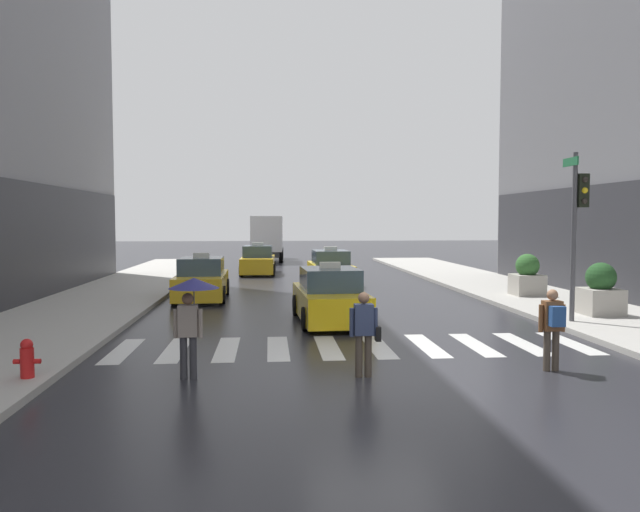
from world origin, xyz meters
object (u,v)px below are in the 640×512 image
Objects in this scene: taxi_second at (202,281)px; fire_hydrant at (27,358)px; taxi_fourth at (258,261)px; taxi_third at (330,269)px; planter_near_corner at (601,291)px; box_truck at (268,236)px; pedestrian_with_backpack at (553,323)px; pedestrian_with_handbag at (364,329)px; pedestrian_with_umbrella at (192,300)px; taxi_lead at (330,298)px; planter_mid_block at (527,277)px; traffic_light_pole at (578,212)px.

taxi_second is 12.24m from fire_hydrant.
taxi_fourth is at bearing 79.83° from taxi_second.
taxi_third reaches higher than planter_near_corner.
pedestrian_with_backpack is (5.74, -33.82, -0.88)m from box_truck.
fire_hydrant is at bearing -98.65° from taxi_second.
pedestrian_with_backpack is at bearing 1.80° from pedestrian_with_handbag.
taxi_second is at bearing 110.16° from pedestrian_with_handbag.
pedestrian_with_umbrella reaches higher than planter_near_corner.
taxi_second reaches higher than pedestrian_with_backpack.
pedestrian_with_umbrella is at bearing 4.90° from fire_hydrant.
planter_near_corner is (8.32, -0.20, 0.15)m from taxi_lead.
pedestrian_with_handbag is (0.03, -6.38, 0.21)m from taxi_lead.
taxi_second is at bearing 124.73° from pedestrian_with_backpack.
pedestrian_with_handbag is 6.26m from fire_hydrant.
taxi_third reaches higher than pedestrian_with_handbag.
taxi_third is at bearing 43.05° from taxi_second.
taxi_third is 2.86× the size of planter_mid_block.
taxi_lead is 7.36m from pedestrian_with_backpack.
pedestrian_with_backpack is at bearing -74.61° from taxi_fourth.
taxi_lead is at bearing 121.64° from pedestrian_with_backpack.
traffic_light_pole is at bearing -62.30° from taxi_fourth.
pedestrian_with_umbrella reaches higher than taxi_fourth.
taxi_third is at bearing 123.38° from planter_near_corner.
planter_near_corner is (1.37, 1.10, -2.38)m from traffic_light_pole.
box_truck is 29.59m from planter_near_corner.
traffic_light_pole is 13.61m from taxi_third.
taxi_third is 2.78× the size of pedestrian_with_backpack.
taxi_third is 0.60× the size of box_truck.
pedestrian_with_umbrella is at bearing -117.60° from taxi_lead.
taxi_fourth reaches higher than pedestrian_with_handbag.
taxi_fourth is at bearing 117.70° from traffic_light_pole.
planter_near_corner reaches higher than fire_hydrant.
pedestrian_with_backpack is at bearing -0.18° from pedestrian_with_umbrella.
pedestrian_with_backpack is (-3.09, -4.96, -2.29)m from traffic_light_pole.
traffic_light_pole is 20.29m from taxi_fourth.
pedestrian_with_backpack and pedestrian_with_handbag have the same top height.
taxi_second is 12.55m from planter_mid_block.
taxi_lead is 1.01× the size of taxi_fourth.
traffic_light_pole is 6.67× the size of fire_hydrant.
traffic_light_pole is 7.51m from taxi_lead.
planter_near_corner is (14.53, 6.29, 0.37)m from fire_hydrant.
pedestrian_with_backpack is (8.23, -11.87, 0.25)m from taxi_second.
taxi_lead is at bearing -86.10° from box_truck.
traffic_light_pole reaches higher than pedestrian_with_backpack.
pedestrian_with_handbag reaches higher than fire_hydrant.
pedestrian_with_umbrella is at bearing -136.26° from planter_mid_block.
taxi_lead is 27.65m from box_truck.
planter_mid_block reaches higher than pedestrian_with_backpack.
traffic_light_pole is 3.00× the size of planter_mid_block.
pedestrian_with_handbag is at bearing -178.20° from pedestrian_with_backpack.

